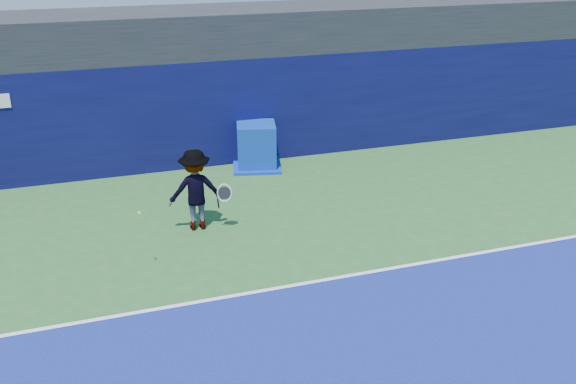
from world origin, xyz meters
name	(u,v)px	position (x,y,z in m)	size (l,w,h in m)	color
baseline	(276,288)	(0.00, 3.00, 0.01)	(24.00, 0.10, 0.01)	white
stadium_band	(185,32)	(0.00, 11.50, 3.60)	(36.00, 3.00, 1.20)	black
back_wall_assembly	(196,112)	(0.00, 10.50, 1.50)	(36.00, 1.03, 3.00)	#0A0B3B
equipment_cart	(256,148)	(1.48, 9.53, 0.58)	(1.61, 1.61, 1.28)	#0B2F9F
tennis_player	(196,190)	(-0.89, 6.12, 0.94)	(1.39, 0.78, 1.87)	silver
tennis_ball	(139,213)	(-2.28, 4.49, 1.28)	(0.06, 0.06, 0.06)	#D0F31B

